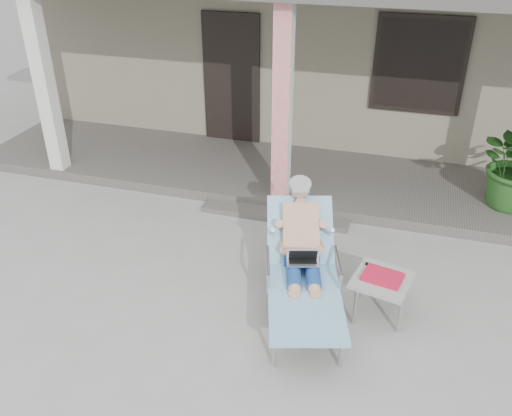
% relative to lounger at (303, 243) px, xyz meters
% --- Properties ---
extents(ground, '(60.00, 60.00, 0.00)m').
position_rel_lounger_xyz_m(ground, '(-0.72, -0.21, -0.76)').
color(ground, '#9E9E99').
rests_on(ground, ground).
extents(house, '(10.40, 5.40, 3.30)m').
position_rel_lounger_xyz_m(house, '(-0.71, 6.28, 0.91)').
color(house, gray).
rests_on(house, ground).
extents(porch_deck, '(10.00, 2.00, 0.15)m').
position_rel_lounger_xyz_m(porch_deck, '(-0.72, 2.79, -0.68)').
color(porch_deck, '#605B56').
rests_on(porch_deck, ground).
extents(porch_step, '(2.00, 0.30, 0.07)m').
position_rel_lounger_xyz_m(porch_step, '(-0.72, 1.64, -0.72)').
color(porch_step, '#605B56').
rests_on(porch_step, ground).
extents(lounger, '(1.18, 1.95, 1.23)m').
position_rel_lounger_xyz_m(lounger, '(0.00, 0.00, 0.00)').
color(lounger, '#B7B7BC').
rests_on(lounger, ground).
extents(side_table, '(0.65, 0.65, 0.49)m').
position_rel_lounger_xyz_m(side_table, '(0.81, 0.04, -0.34)').
color(side_table, '#A1A19D').
rests_on(side_table, ground).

